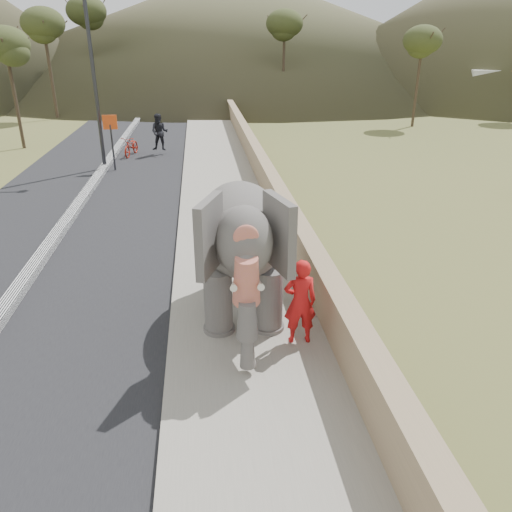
{
  "coord_description": "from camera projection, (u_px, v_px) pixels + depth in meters",
  "views": [
    {
      "loc": [
        -0.74,
        -4.84,
        5.38
      ],
      "look_at": [
        0.2,
        3.52,
        1.7
      ],
      "focal_mm": 35.0,
      "sensor_mm": 36.0,
      "label": 1
    }
  ],
  "objects": [
    {
      "name": "elephant_and_man",
      "position": [
        242.0,
        247.0,
        10.0
      ],
      "size": [
        2.3,
        3.95,
        2.8
      ],
      "color": "slate",
      "rests_on": "ground"
    },
    {
      "name": "walkway",
      "position": [
        227.0,
        222.0,
        15.71
      ],
      "size": [
        3.0,
        120.0,
        0.15
      ],
      "primitive_type": "cube",
      "color": "#9E9687",
      "rests_on": "ground"
    },
    {
      "name": "road",
      "position": [
        63.0,
        230.0,
        15.22
      ],
      "size": [
        7.0,
        120.0,
        0.03
      ],
      "primitive_type": "cube",
      "color": "black",
      "rests_on": "ground"
    },
    {
      "name": "hill_far",
      "position": [
        236.0,
        25.0,
        68.08
      ],
      "size": [
        80.0,
        80.0,
        14.0
      ],
      "primitive_type": "cone",
      "color": "brown",
      "rests_on": "ground"
    },
    {
      "name": "ground",
      "position": [
        271.0,
        479.0,
        6.64
      ],
      "size": [
        160.0,
        160.0,
        0.0
      ],
      "primitive_type": "plane",
      "color": "olive",
      "rests_on": "ground"
    },
    {
      "name": "median",
      "position": [
        63.0,
        227.0,
        15.18
      ],
      "size": [
        0.35,
        120.0,
        0.22
      ],
      "primitive_type": "cube",
      "color": "black",
      "rests_on": "ground"
    },
    {
      "name": "signboard",
      "position": [
        111.0,
        133.0,
        21.42
      ],
      "size": [
        0.6,
        0.08,
        2.4
      ],
      "color": "#2D2D33",
      "rests_on": "ground"
    },
    {
      "name": "parapet",
      "position": [
        279.0,
        205.0,
        15.69
      ],
      "size": [
        0.3,
        120.0,
        1.1
      ],
      "primitive_type": "cube",
      "color": "tan",
      "rests_on": "ground"
    },
    {
      "name": "motorcyclist",
      "position": [
        145.0,
        140.0,
        24.6
      ],
      "size": [
        2.42,
        1.94,
        2.02
      ],
      "color": "maroon",
      "rests_on": "ground"
    },
    {
      "name": "distant_car",
      "position": [
        426.0,
        100.0,
        40.94
      ],
      "size": [
        4.41,
        2.23,
        1.44
      ],
      "primitive_type": "imported",
      "rotation": [
        0.0,
        0.0,
        1.44
      ],
      "color": "#AEADB4",
      "rests_on": "ground"
    },
    {
      "name": "lamppost",
      "position": [
        99.0,
        52.0,
        20.45
      ],
      "size": [
        1.76,
        0.36,
        8.0
      ],
      "color": "#313035",
      "rests_on": "ground"
    },
    {
      "name": "trees",
      "position": [
        222.0,
        63.0,
        30.34
      ],
      "size": [
        48.38,
        42.09,
        9.66
      ],
      "color": "#473828",
      "rests_on": "ground"
    }
  ]
}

